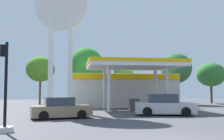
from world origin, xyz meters
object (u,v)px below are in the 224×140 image
Objects in this scene: car_2 at (164,106)px; tree_4 at (176,68)px; car_1 at (61,109)px; tree_3 at (124,69)px; tree_1 at (40,69)px; station_pole_sign at (61,16)px; traffic_signal_0 at (5,107)px; tree_5 at (211,75)px; tree_2 at (86,67)px.

car_2 is 0.70× the size of tree_4.
tree_3 is (7.68, 17.70, 4.12)m from car_1.
tree_4 is (6.75, 14.52, 4.09)m from car_2.
tree_1 reaches higher than car_2.
car_2 is (8.10, -4.20, -7.84)m from station_pole_sign.
car_1 is at bearing -86.50° from station_pole_sign.
traffic_signal_0 is (-10.08, -6.86, 0.42)m from car_2.
tree_3 reaches higher than tree_5.
car_2 is (7.78, 1.15, 0.08)m from car_1.
tree_1 is 1.08× the size of tree_5.
tree_4 reaches higher than car_1.
station_pole_sign is 2.76× the size of car_2.
car_2 is at bearing -89.65° from tree_3.
tree_3 is 7.14m from tree_4.
tree_5 is at bearing 30.20° from station_pole_sign.
tree_4 reaches higher than tree_5.
station_pole_sign is 1.93× the size of tree_4.
traffic_signal_0 reaches higher than car_1.
station_pole_sign is at bearing 93.50° from car_1.
tree_2 is 1.12× the size of tree_4.
tree_2 is (4.83, 23.46, 3.92)m from traffic_signal_0.
station_pole_sign is 13.19m from tree_2.
tree_4 is at bearing 34.80° from station_pole_sign.
tree_3 is at bearing 178.82° from tree_5.
tree_4 is (18.07, -1.93, 0.19)m from tree_1.
station_pole_sign reaches higher than tree_2.
tree_3 is at bearing 0.49° from tree_1.
tree_1 reaches higher than traffic_signal_0.
car_1 is at bearing 67.99° from traffic_signal_0.
tree_5 is (20.44, 17.44, 3.45)m from car_1.
tree_4 reaches higher than traffic_signal_0.
car_1 is 0.68× the size of tree_1.
tree_4 is (14.85, 10.32, -3.75)m from station_pole_sign.
traffic_signal_0 is 0.69× the size of tree_3.
tree_4 reaches higher than car_2.
tree_5 is (12.76, -0.26, -0.66)m from tree_3.
car_1 is 6.18m from traffic_signal_0.
tree_2 is 5.16m from tree_3.
station_pole_sign is at bearing -149.80° from tree_5.
tree_4 reaches higher than tree_3.
tree_2 is at bearing 170.18° from tree_4.
tree_5 reaches higher than car_1.
tree_2 reaches higher than traffic_signal_0.
tree_1 is 0.82× the size of tree_2.
tree_5 is at bearing -1.00° from tree_2.
car_2 is at bearing 34.22° from traffic_signal_0.
tree_3 reaches higher than traffic_signal_0.
car_1 is at bearing -78.62° from tree_1.
tree_1 is (-3.22, 12.25, -3.94)m from station_pole_sign.
car_2 is 0.63× the size of tree_2.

